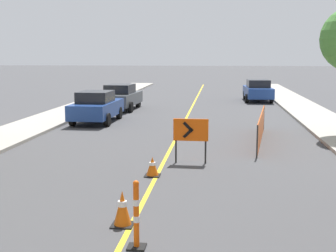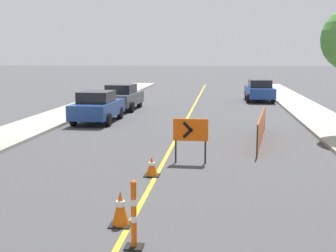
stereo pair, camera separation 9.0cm
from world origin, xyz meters
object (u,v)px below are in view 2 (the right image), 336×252
delineator_post_rear (134,219)px  parked_car_curb_mid (122,97)px  arrow_barricade_primary (191,132)px  parked_car_curb_near (98,107)px  parked_car_curb_far (259,90)px  traffic_cone_fifth (121,208)px  traffic_cone_farthest (152,167)px

delineator_post_rear → parked_car_curb_mid: 21.06m
delineator_post_rear → arrow_barricade_primary: arrow_barricade_primary is taller
delineator_post_rear → parked_car_curb_near: (-4.70, 15.12, 0.26)m
arrow_barricade_primary → parked_car_curb_mid: bearing=112.3°
delineator_post_rear → parked_car_curb_far: (4.27, 26.86, 0.26)m
delineator_post_rear → parked_car_curb_near: 15.83m
traffic_cone_fifth → parked_car_curb_mid: (-4.14, 19.49, 0.44)m
traffic_cone_fifth → parked_car_curb_far: 26.24m
traffic_cone_fifth → parked_car_curb_far: (4.74, 25.81, 0.44)m
delineator_post_rear → parked_car_curb_near: size_ratio=0.29×
traffic_cone_fifth → parked_car_curb_mid: size_ratio=0.16×
delineator_post_rear → parked_car_curb_far: bearing=81.0°
traffic_cone_fifth → delineator_post_rear: (0.47, -1.06, 0.18)m
delineator_post_rear → parked_car_curb_mid: size_ratio=0.28×
parked_car_curb_mid → arrow_barricade_primary: bearing=-66.2°
arrow_barricade_primary → parked_car_curb_near: 9.95m
arrow_barricade_primary → parked_car_curb_mid: (-5.17, 13.87, -0.21)m
parked_car_curb_near → parked_car_curb_mid: same height
traffic_cone_farthest → parked_car_curb_mid: parked_car_curb_mid is taller
traffic_cone_fifth → delineator_post_rear: 1.17m
traffic_cone_farthest → parked_car_curb_far: bearing=77.9°
traffic_cone_fifth → parked_car_curb_far: parked_car_curb_far is taller
arrow_barricade_primary → parked_car_curb_far: (3.71, 20.19, -0.21)m
arrow_barricade_primary → parked_car_curb_near: bearing=123.8°
traffic_cone_farthest → parked_car_curb_near: (-4.28, 10.15, 0.53)m
traffic_cone_fifth → parked_car_curb_mid: parked_car_curb_mid is taller
parked_car_curb_near → parked_car_curb_far: same height
traffic_cone_farthest → delineator_post_rear: 4.99m
parked_car_curb_near → parked_car_curb_mid: size_ratio=0.99×
traffic_cone_fifth → arrow_barricade_primary: arrow_barricade_primary is taller
parked_car_curb_mid → parked_car_curb_near: bearing=-87.6°
delineator_post_rear → arrow_barricade_primary: bearing=85.2°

